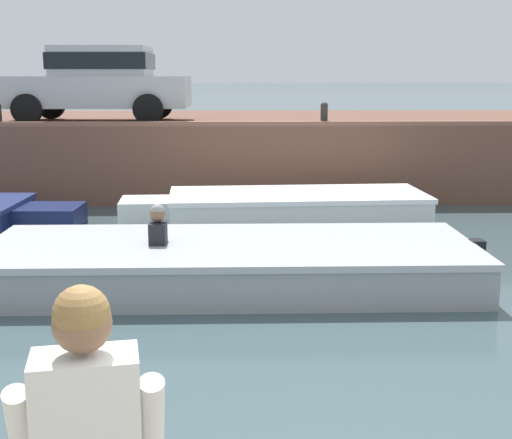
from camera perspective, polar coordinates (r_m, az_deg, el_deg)
The scene contains 7 objects.
ground_plane at distance 8.64m, azimuth 2.98°, elevation -5.60°, with size 400.00×400.00×0.00m, color #3D5156.
far_quay_wall at distance 16.89m, azimuth 0.75°, elevation 5.56°, with size 60.00×6.00×1.57m, color brown.
far_wall_coping at distance 13.95m, azimuth 1.23°, elevation 7.70°, with size 60.00×0.24×0.08m, color brown.
boat_moored_central_white at distance 12.32m, azimuth 2.31°, elevation 0.90°, with size 5.28×2.00×0.54m.
motorboat_passing at distance 8.74m, azimuth -3.95°, elevation -3.58°, with size 7.21×2.25×1.02m.
car_left_inner_silver at distance 15.48m, azimuth -12.50°, elevation 10.80°, with size 3.88×2.01×1.54m.
mooring_bollard_mid at distance 14.16m, azimuth 5.47°, elevation 8.51°, with size 0.15×0.15×0.45m.
Camera 1 is at (-0.66, -2.68, 2.55)m, focal length 50.00 mm.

